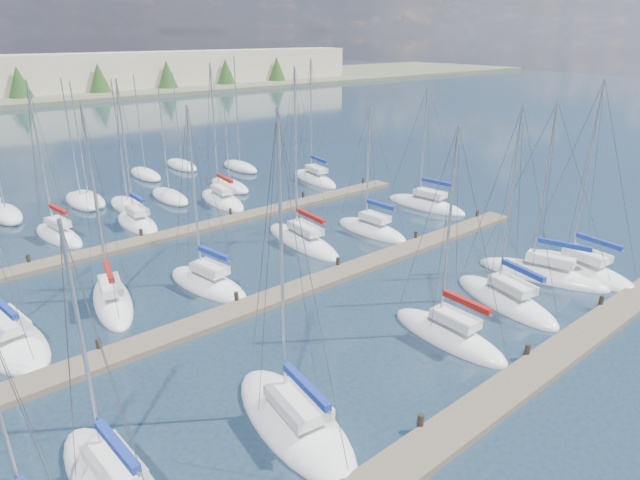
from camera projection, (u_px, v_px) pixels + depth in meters
ground at (77, 165)px, 64.82m from camera, size 400.00×400.00×0.00m
dock_near at (496, 399)px, 23.30m from camera, size 44.00×1.93×1.10m
dock_mid at (299, 288)px, 33.31m from camera, size 44.00×1.93×1.10m
dock_far at (194, 229)px, 43.33m from camera, size 44.00×1.93×1.10m
sailboat_i at (113, 301)px, 31.70m from camera, size 3.77×7.74×12.41m
sailboat_j at (208, 284)px, 33.87m from camera, size 3.50×7.25×11.95m
sailboat_e at (505, 300)px, 31.77m from camera, size 3.94×7.92×12.23m
sailboat_f at (542, 274)px, 35.20m from camera, size 4.51×8.62×11.99m
sailboat_m at (426, 205)px, 49.34m from camera, size 3.44×8.37×11.47m
sailboat_l at (371, 230)px, 43.06m from camera, size 2.64×7.13×10.96m
sailboat_d at (448, 335)px, 28.10m from camera, size 2.31×7.13×11.88m
sailboat_g at (579, 269)px, 35.90m from camera, size 3.60×8.11×13.19m
sailboat_p at (222, 200)px, 50.71m from camera, size 3.49×8.08×13.34m
sailboat_r at (315, 179)px, 58.04m from camera, size 3.69×8.42×13.38m
sailboat_h at (6, 340)px, 27.72m from camera, size 4.26×8.67×13.90m
sailboat_o at (137, 222)px, 44.69m from camera, size 2.53×6.57×12.50m
sailboat_n at (59, 235)px, 41.90m from camera, size 3.03×7.09×12.66m
sailboat_c at (294, 420)px, 21.96m from camera, size 4.04×8.40×13.47m
sailboat_k at (303, 241)px, 40.79m from camera, size 3.20×9.14×13.59m
distant_boats at (83, 199)px, 50.52m from camera, size 36.93×20.75×13.30m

